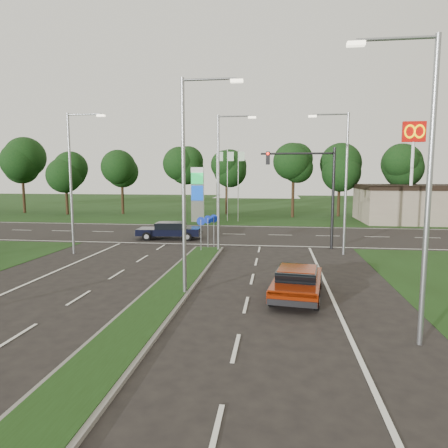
# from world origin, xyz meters

# --- Properties ---
(ground) EXTENTS (160.00, 160.00, 0.00)m
(ground) POSITION_xyz_m (0.00, 0.00, 0.00)
(ground) COLOR black
(ground) RESTS_ON ground
(verge_far) EXTENTS (160.00, 50.00, 0.02)m
(verge_far) POSITION_xyz_m (0.00, 55.00, 0.00)
(verge_far) COLOR black
(verge_far) RESTS_ON ground
(cross_road) EXTENTS (160.00, 12.00, 0.02)m
(cross_road) POSITION_xyz_m (0.00, 24.00, 0.00)
(cross_road) COLOR black
(cross_road) RESTS_ON ground
(median_kerb) EXTENTS (2.00, 26.00, 0.12)m
(median_kerb) POSITION_xyz_m (0.00, 4.00, 0.06)
(median_kerb) COLOR slate
(median_kerb) RESTS_ON ground
(commercial_building) EXTENTS (16.00, 9.00, 4.00)m
(commercial_building) POSITION_xyz_m (22.00, 36.00, 2.00)
(commercial_building) COLOR gray
(commercial_building) RESTS_ON ground
(streetlight_median_near) EXTENTS (2.53, 0.22, 9.00)m
(streetlight_median_near) POSITION_xyz_m (1.00, 6.00, 5.08)
(streetlight_median_near) COLOR gray
(streetlight_median_near) RESTS_ON ground
(streetlight_median_far) EXTENTS (2.53, 0.22, 9.00)m
(streetlight_median_far) POSITION_xyz_m (1.00, 16.00, 5.08)
(streetlight_median_far) COLOR gray
(streetlight_median_far) RESTS_ON ground
(streetlight_left_far) EXTENTS (2.53, 0.22, 9.00)m
(streetlight_left_far) POSITION_xyz_m (-8.30, 14.00, 5.08)
(streetlight_left_far) COLOR gray
(streetlight_left_far) RESTS_ON ground
(streetlight_right_far) EXTENTS (2.53, 0.22, 9.00)m
(streetlight_right_far) POSITION_xyz_m (8.80, 16.00, 5.08)
(streetlight_right_far) COLOR gray
(streetlight_right_far) RESTS_ON ground
(streetlight_right_near) EXTENTS (2.53, 0.22, 9.00)m
(streetlight_right_near) POSITION_xyz_m (8.80, 2.00, 5.08)
(streetlight_right_near) COLOR gray
(streetlight_right_near) RESTS_ON ground
(traffic_signal) EXTENTS (5.10, 0.42, 7.00)m
(traffic_signal) POSITION_xyz_m (7.19, 18.00, 4.65)
(traffic_signal) COLOR black
(traffic_signal) RESTS_ON ground
(median_signs) EXTENTS (1.16, 1.76, 2.38)m
(median_signs) POSITION_xyz_m (0.00, 16.40, 1.71)
(median_signs) COLOR gray
(median_signs) RESTS_ON ground
(gas_pylon) EXTENTS (5.80, 1.26, 8.00)m
(gas_pylon) POSITION_xyz_m (-3.79, 33.05, 3.20)
(gas_pylon) COLOR silver
(gas_pylon) RESTS_ON ground
(mcdonalds_sign) EXTENTS (2.20, 0.47, 10.40)m
(mcdonalds_sign) POSITION_xyz_m (18.00, 31.97, 7.99)
(mcdonalds_sign) COLOR silver
(mcdonalds_sign) RESTS_ON ground
(treeline_far) EXTENTS (6.00, 6.00, 9.90)m
(treeline_far) POSITION_xyz_m (0.10, 39.93, 6.83)
(treeline_far) COLOR black
(treeline_far) RESTS_ON ground
(red_sedan) EXTENTS (2.48, 4.82, 1.27)m
(red_sedan) POSITION_xyz_m (5.55, 6.35, 0.68)
(red_sedan) COLOR maroon
(red_sedan) RESTS_ON ground
(navy_sedan) EXTENTS (5.14, 2.39, 1.38)m
(navy_sedan) POSITION_xyz_m (-3.85, 20.65, 0.74)
(navy_sedan) COLOR black
(navy_sedan) RESTS_ON ground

